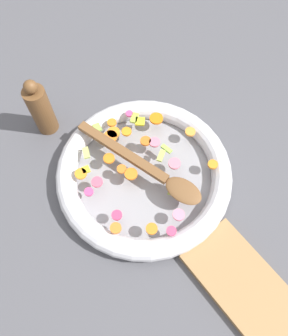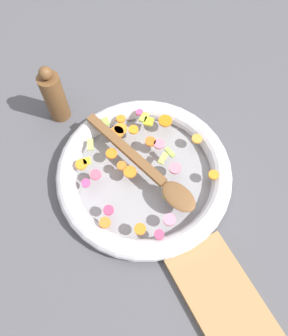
# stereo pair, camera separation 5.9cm
# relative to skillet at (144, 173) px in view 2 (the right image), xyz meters

# --- Properties ---
(ground_plane) EXTENTS (4.00, 4.00, 0.00)m
(ground_plane) POSITION_rel_skillet_xyz_m (0.00, 0.00, -0.02)
(ground_plane) COLOR #4C4C51
(skillet) EXTENTS (0.43, 0.43, 0.05)m
(skillet) POSITION_rel_skillet_xyz_m (0.00, 0.00, 0.00)
(skillet) COLOR gray
(skillet) RESTS_ON ground_plane
(chopped_vegetables) EXTENTS (0.35, 0.33, 0.01)m
(chopped_vegetables) POSITION_rel_skillet_xyz_m (-0.03, -0.00, 0.03)
(chopped_vegetables) COLOR orange
(chopped_vegetables) RESTS_ON skillet
(wooden_spoon) EXTENTS (0.35, 0.14, 0.01)m
(wooden_spoon) POSITION_rel_skillet_xyz_m (0.02, 0.00, 0.04)
(wooden_spoon) COLOR brown
(wooden_spoon) RESTS_ON chopped_vegetables
(pepper_mill) EXTENTS (0.06, 0.06, 0.18)m
(pepper_mill) POSITION_rel_skillet_xyz_m (-0.28, -0.11, 0.06)
(pepper_mill) COLOR brown
(pepper_mill) RESTS_ON ground_plane
(cutting_board) EXTENTS (0.27, 0.14, 0.02)m
(cutting_board) POSITION_rel_skillet_xyz_m (0.34, 0.01, -0.01)
(cutting_board) COLOR #9E7547
(cutting_board) RESTS_ON ground_plane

